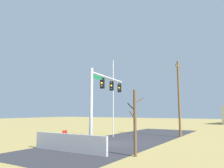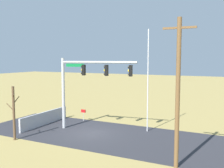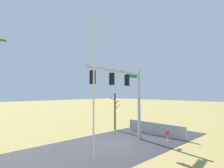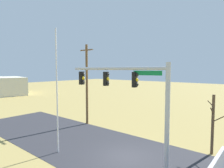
% 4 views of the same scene
% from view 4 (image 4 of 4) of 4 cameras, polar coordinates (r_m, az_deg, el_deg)
% --- Properties ---
extents(ground_plane, '(160.00, 160.00, 0.00)m').
position_cam_4_polar(ground_plane, '(14.60, 3.99, -20.40)').
color(ground_plane, '#9E894C').
extents(road_surface, '(28.00, 8.00, 0.01)m').
position_cam_4_polar(road_surface, '(17.05, -7.48, -16.67)').
color(road_surface, '#2D2D33').
rests_on(road_surface, ground_plane).
extents(signal_mast, '(7.03, 1.21, 6.51)m').
position_cam_4_polar(signal_mast, '(12.31, 6.47, -2.46)').
color(signal_mast, '#B2B5BA').
rests_on(signal_mast, ground_plane).
extents(flagpole, '(0.10, 0.10, 9.00)m').
position_cam_4_polar(flagpole, '(14.61, -15.77, -2.15)').
color(flagpole, silver).
rests_on(flagpole, ground_plane).
extents(utility_pole, '(1.90, 0.26, 8.81)m').
position_cam_4_polar(utility_pole, '(21.79, -7.36, 0.25)').
color(utility_pole, brown).
rests_on(utility_pole, ground_plane).
extents(bare_tree, '(1.27, 1.02, 4.31)m').
position_cam_4_polar(bare_tree, '(15.95, 27.35, -10.27)').
color(bare_tree, brown).
rests_on(bare_tree, ground_plane).
extents(distant_building, '(12.63, 8.32, 4.22)m').
position_cam_4_polar(distant_building, '(54.35, -27.75, -0.41)').
color(distant_building, beige).
rests_on(distant_building, ground_plane).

